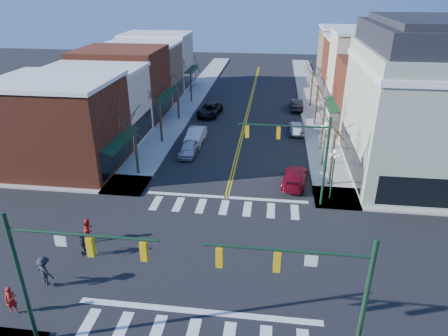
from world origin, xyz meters
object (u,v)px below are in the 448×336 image
(car_left_mid, at_px, (196,136))
(pedestrian_dark_a, at_px, (82,243))
(car_right_mid, at_px, (296,127))
(pedestrian_dark_b, at_px, (45,271))
(car_right_far, at_px, (296,104))
(lamppost_midblock, at_px, (325,136))
(car_left_near, at_px, (189,148))
(victorian_corner, at_px, (431,102))
(car_left_far, at_px, (210,110))
(pedestrian_red_a, at_px, (11,300))
(pedestrian_red_b, at_px, (89,229))
(lamppost_corner, at_px, (334,166))
(car_right_near, at_px, (295,177))

(car_left_mid, xyz_separation_m, pedestrian_dark_a, (-3.24, -20.37, 0.18))
(car_right_mid, distance_m, pedestrian_dark_b, 31.32)
(car_left_mid, relative_size, car_right_far, 1.03)
(lamppost_midblock, distance_m, car_left_near, 13.24)
(victorian_corner, relative_size, car_right_mid, 3.41)
(car_left_mid, height_order, pedestrian_dark_a, pedestrian_dark_a)
(car_left_far, relative_size, pedestrian_dark_a, 3.34)
(car_left_near, xyz_separation_m, pedestrian_red_a, (-4.74, -21.94, 0.22))
(pedestrian_red_a, bearing_deg, pedestrian_red_b, 57.66)
(car_left_far, bearing_deg, car_right_mid, -20.39)
(victorian_corner, distance_m, car_left_mid, 22.67)
(car_right_mid, relative_size, pedestrian_dark_b, 2.28)
(lamppost_corner, bearing_deg, car_left_far, 122.13)
(victorian_corner, bearing_deg, car_right_near, -161.72)
(lamppost_corner, bearing_deg, pedestrian_dark_a, -150.09)
(car_left_near, distance_m, car_left_far, 13.18)
(car_right_far, relative_size, pedestrian_dark_a, 2.83)
(lamppost_midblock, distance_m, pedestrian_red_a, 27.51)
(car_left_near, bearing_deg, lamppost_midblock, -2.85)
(lamppost_midblock, height_order, car_left_near, lamppost_midblock)
(pedestrian_red_a, height_order, pedestrian_dark_b, pedestrian_dark_b)
(lamppost_corner, xyz_separation_m, car_right_mid, (-2.10, 15.26, -2.25))
(victorian_corner, xyz_separation_m, car_right_far, (-10.10, 18.72, -5.92))
(car_left_near, xyz_separation_m, car_left_mid, (0.00, 3.51, 0.07))
(lamppost_midblock, relative_size, car_left_mid, 0.94)
(car_right_mid, height_order, pedestrian_dark_b, pedestrian_dark_b)
(pedestrian_red_b, bearing_deg, pedestrian_dark_b, -177.47)
(pedestrian_red_a, distance_m, pedestrian_dark_a, 5.31)
(victorian_corner, relative_size, car_right_far, 3.17)
(car_left_mid, distance_m, pedestrian_red_a, 25.89)
(lamppost_midblock, bearing_deg, car_left_far, 132.48)
(car_left_far, height_order, car_right_near, car_left_far)
(car_right_near, xyz_separation_m, pedestrian_red_b, (-13.88, -10.14, 0.21))
(car_left_far, height_order, car_right_mid, car_left_far)
(car_left_far, bearing_deg, pedestrian_red_b, -91.02)
(car_left_far, bearing_deg, lamppost_midblock, -41.41)
(lamppost_midblock, relative_size, car_right_far, 0.96)
(lamppost_midblock, bearing_deg, lamppost_corner, -90.00)
(car_left_mid, bearing_deg, pedestrian_red_b, -98.53)
(car_left_near, bearing_deg, car_left_mid, 91.61)
(lamppost_corner, relative_size, pedestrian_red_b, 2.84)
(lamppost_corner, xyz_separation_m, pedestrian_dark_b, (-17.08, -12.24, -1.90))
(pedestrian_dark_a, height_order, pedestrian_dark_b, pedestrian_dark_b)
(lamppost_corner, height_order, car_right_mid, lamppost_corner)
(victorian_corner, bearing_deg, pedestrian_red_a, -141.88)
(lamppost_corner, distance_m, car_right_far, 24.88)
(car_right_far, bearing_deg, lamppost_midblock, 93.55)
(lamppost_midblock, bearing_deg, car_right_mid, 103.49)
(lamppost_midblock, height_order, pedestrian_dark_a, lamppost_midblock)
(pedestrian_red_a, bearing_deg, victorian_corner, 15.83)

